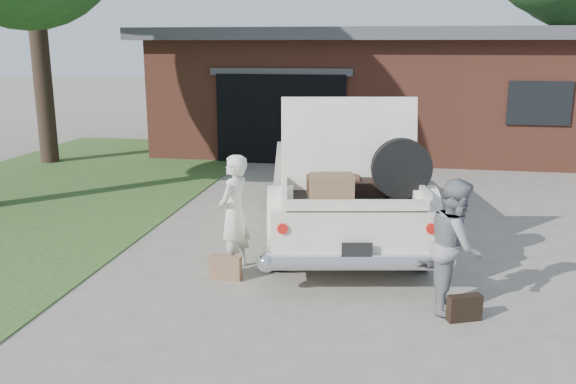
# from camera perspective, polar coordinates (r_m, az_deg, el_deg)

# --- Properties ---
(ground) EXTENTS (90.00, 90.00, 0.00)m
(ground) POSITION_cam_1_polar(r_m,az_deg,el_deg) (7.47, -0.82, -9.31)
(ground) COLOR gray
(ground) RESTS_ON ground
(grass_strip) EXTENTS (6.00, 16.00, 0.02)m
(grass_strip) POSITION_cam_1_polar(r_m,az_deg,el_deg) (12.24, -24.08, -1.25)
(grass_strip) COLOR #2D4C1E
(grass_strip) RESTS_ON ground
(house) EXTENTS (12.80, 7.80, 3.30)m
(house) POSITION_cam_1_polar(r_m,az_deg,el_deg) (18.27, 9.19, 9.64)
(house) COLOR brown
(house) RESTS_ON ground
(sedan) EXTENTS (3.02, 5.72, 2.25)m
(sedan) POSITION_cam_1_polar(r_m,az_deg,el_deg) (9.67, 4.76, 1.00)
(sedan) COLOR white
(sedan) RESTS_ON ground
(woman_left) EXTENTS (0.49, 0.63, 1.55)m
(woman_left) POSITION_cam_1_polar(r_m,az_deg,el_deg) (7.96, -5.07, -2.00)
(woman_left) COLOR silver
(woman_left) RESTS_ON ground
(woman_right) EXTENTS (0.60, 0.75, 1.50)m
(woman_right) POSITION_cam_1_polar(r_m,az_deg,el_deg) (7.01, 15.38, -4.82)
(woman_right) COLOR gray
(woman_right) RESTS_ON ground
(suitcase_left) EXTENTS (0.41, 0.15, 0.31)m
(suitcase_left) POSITION_cam_1_polar(r_m,az_deg,el_deg) (7.83, -5.83, -7.04)
(suitcase_left) COLOR #8B6447
(suitcase_left) RESTS_ON ground
(suitcase_right) EXTENTS (0.39, 0.25, 0.29)m
(suitcase_right) POSITION_cam_1_polar(r_m,az_deg,el_deg) (6.96, 16.18, -10.38)
(suitcase_right) COLOR black
(suitcase_right) RESTS_ON ground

